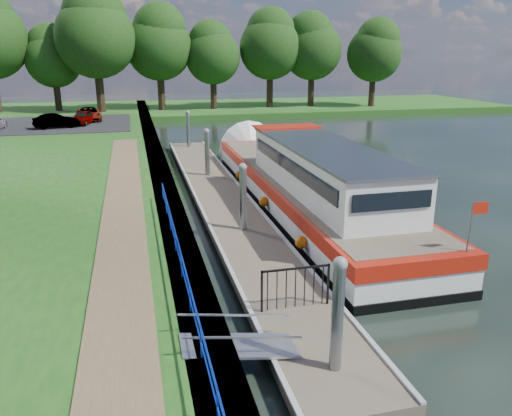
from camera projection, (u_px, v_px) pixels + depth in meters
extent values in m
plane|color=black|center=(325.00, 370.00, 11.14)|extent=(160.00, 160.00, 0.00)
cube|color=#473D2D|center=(164.00, 190.00, 24.35)|extent=(1.10, 90.00, 0.78)
cube|color=#1D4C15|center=(262.00, 107.00, 62.00)|extent=(60.00, 18.00, 0.60)
cube|color=brown|center=(123.00, 233.00, 17.32)|extent=(1.60, 40.00, 0.05)
cube|color=black|center=(48.00, 124.00, 43.62)|extent=(14.00, 12.00, 0.06)
cube|color=#0C2DBF|center=(185.00, 268.00, 12.86)|extent=(0.04, 18.00, 0.04)
cube|color=#0C2DBF|center=(185.00, 281.00, 12.96)|extent=(0.03, 18.00, 0.03)
cylinder|color=#0C2DBF|center=(217.00, 407.00, 8.32)|extent=(0.04, 0.04, 0.72)
cylinder|color=#0C2DBF|center=(201.00, 342.00, 10.18)|extent=(0.04, 0.04, 0.72)
cylinder|color=#0C2DBF|center=(190.00, 298.00, 12.03)|extent=(0.04, 0.04, 0.72)
cylinder|color=#0C2DBF|center=(181.00, 265.00, 13.89)|extent=(0.04, 0.04, 0.72)
cylinder|color=#0C2DBF|center=(175.00, 240.00, 15.74)|extent=(0.04, 0.04, 0.72)
cylinder|color=#0C2DBF|center=(170.00, 220.00, 17.59)|extent=(0.04, 0.04, 0.72)
cylinder|color=#0C2DBF|center=(166.00, 204.00, 19.45)|extent=(0.04, 0.04, 0.72)
cylinder|color=#0C2DBF|center=(163.00, 191.00, 21.30)|extent=(0.04, 0.04, 0.72)
cube|color=brown|center=(222.00, 200.00, 23.11)|extent=(2.50, 30.00, 0.24)
cube|color=#9EA0A3|center=(310.00, 344.00, 12.06)|extent=(2.30, 5.00, 0.30)
cube|color=#9EA0A3|center=(240.00, 233.00, 19.47)|extent=(2.30, 5.00, 0.30)
cube|color=#9EA0A3|center=(209.00, 183.00, 26.89)|extent=(2.30, 5.00, 0.30)
cube|color=#9EA0A3|center=(192.00, 155.00, 34.30)|extent=(2.30, 5.00, 0.30)
cube|color=#9EA0A3|center=(247.00, 195.00, 23.34)|extent=(0.12, 30.00, 0.06)
cube|color=#9EA0A3|center=(197.00, 198.00, 22.79)|extent=(0.12, 30.00, 0.06)
cylinder|color=gray|center=(336.00, 339.00, 10.35)|extent=(0.26, 0.26, 3.40)
sphere|color=gray|center=(340.00, 264.00, 9.85)|extent=(0.30, 0.30, 0.30)
cylinder|color=gray|center=(243.00, 211.00, 18.70)|extent=(0.26, 0.26, 3.40)
sphere|color=gray|center=(243.00, 167.00, 18.19)|extent=(0.30, 0.30, 0.30)
cylinder|color=gray|center=(207.00, 162.00, 27.04)|extent=(0.26, 0.26, 3.40)
sphere|color=gray|center=(206.00, 131.00, 26.53)|extent=(0.30, 0.30, 0.30)
cylinder|color=gray|center=(189.00, 137.00, 35.38)|extent=(0.26, 0.26, 3.40)
sphere|color=gray|center=(188.00, 112.00, 34.88)|extent=(0.30, 0.30, 0.30)
cube|color=#A5A8AD|center=(239.00, 346.00, 11.01)|extent=(2.58, 1.00, 0.43)
cube|color=#A5A8AD|center=(244.00, 338.00, 10.41)|extent=(2.58, 0.04, 0.41)
cube|color=#A5A8AD|center=(235.00, 315.00, 11.30)|extent=(2.58, 0.04, 0.41)
cube|color=black|center=(262.00, 291.00, 12.69)|extent=(0.05, 0.05, 1.15)
cube|color=black|center=(328.00, 284.00, 13.10)|extent=(0.05, 0.05, 1.15)
cube|color=black|center=(296.00, 268.00, 12.73)|extent=(1.85, 0.05, 0.05)
cube|color=black|center=(267.00, 291.00, 12.72)|extent=(0.02, 0.02, 1.10)
cube|color=black|center=(277.00, 290.00, 12.78)|extent=(0.02, 0.02, 1.10)
cube|color=black|center=(286.00, 289.00, 12.83)|extent=(0.02, 0.02, 1.10)
cube|color=black|center=(295.00, 288.00, 12.89)|extent=(0.02, 0.02, 1.10)
cube|color=black|center=(305.00, 287.00, 12.95)|extent=(0.02, 0.02, 1.10)
cube|color=black|center=(314.00, 286.00, 13.01)|extent=(0.02, 0.02, 1.10)
cube|color=black|center=(323.00, 285.00, 13.06)|extent=(0.02, 0.02, 1.10)
cube|color=black|center=(303.00, 205.00, 23.12)|extent=(4.00, 20.00, 0.55)
cube|color=silver|center=(303.00, 193.00, 22.94)|extent=(3.96, 19.90, 0.65)
cube|color=#A81A0B|center=(303.00, 181.00, 22.77)|extent=(4.04, 20.00, 0.48)
cube|color=brown|center=(303.00, 176.00, 22.70)|extent=(3.68, 19.20, 0.04)
cone|color=silver|center=(251.00, 153.00, 32.60)|extent=(4.00, 1.50, 4.00)
cube|color=silver|center=(324.00, 169.00, 20.12)|extent=(3.00, 11.00, 1.75)
cube|color=gray|center=(325.00, 147.00, 19.85)|extent=(3.10, 11.20, 0.10)
cube|color=black|center=(288.00, 165.00, 19.70)|extent=(0.04, 10.00, 0.55)
cube|color=black|center=(359.00, 161.00, 20.39)|extent=(0.04, 10.00, 0.55)
cube|color=black|center=(284.00, 141.00, 25.19)|extent=(2.60, 0.04, 0.55)
cube|color=black|center=(393.00, 201.00, 14.90)|extent=(2.60, 0.04, 0.55)
cube|color=#A81A0B|center=(287.00, 127.00, 24.64)|extent=(3.20, 1.60, 0.06)
cylinder|color=gray|center=(470.00, 228.00, 13.83)|extent=(0.05, 0.05, 1.50)
cube|color=#A81A0B|center=(480.00, 208.00, 13.73)|extent=(0.50, 0.02, 0.35)
sphere|color=#D3650B|center=(301.00, 242.00, 16.88)|extent=(0.44, 0.44, 0.44)
sphere|color=#D3650B|center=(264.00, 202.00, 21.52)|extent=(0.44, 0.44, 0.44)
sphere|color=#D3650B|center=(240.00, 175.00, 26.15)|extent=(0.44, 0.44, 0.44)
imported|color=#594C47|center=(330.00, 195.00, 16.49)|extent=(0.43, 0.64, 1.72)
cylinder|color=#332316|center=(58.00, 98.00, 54.11)|extent=(0.70, 0.70, 3.10)
sphere|color=black|center=(53.00, 60.00, 52.93)|extent=(5.85, 5.85, 5.85)
sphere|color=black|center=(50.00, 45.00, 52.61)|extent=(4.65, 4.65, 4.65)
cylinder|color=#332316|center=(100.00, 93.00, 52.66)|extent=(0.84, 0.84, 4.29)
sphere|color=black|center=(95.00, 38.00, 51.03)|extent=(8.10, 8.10, 8.10)
sphere|color=black|center=(94.00, 17.00, 50.57)|extent=(6.44, 6.44, 6.44)
cylinder|color=#332316|center=(161.00, 93.00, 56.06)|extent=(0.79, 0.79, 3.83)
sphere|color=black|center=(159.00, 47.00, 54.60)|extent=(7.24, 7.24, 7.24)
sphere|color=black|center=(160.00, 29.00, 53.90)|extent=(5.75, 5.75, 5.75)
cylinder|color=#332316|center=(214.00, 94.00, 57.24)|extent=(0.72, 0.72, 3.26)
sphere|color=black|center=(213.00, 57.00, 56.00)|extent=(6.16, 6.16, 6.16)
sphere|color=black|center=(210.00, 42.00, 55.73)|extent=(4.89, 4.89, 4.89)
cylinder|color=#332316|center=(270.00, 91.00, 58.98)|extent=(0.78, 0.78, 3.77)
sphere|color=black|center=(270.00, 48.00, 57.55)|extent=(7.13, 7.13, 7.13)
sphere|color=black|center=(271.00, 32.00, 57.27)|extent=(5.66, 5.66, 5.66)
cylinder|color=#332316|center=(311.00, 91.00, 60.19)|extent=(0.77, 0.77, 3.65)
sphere|color=black|center=(312.00, 50.00, 58.81)|extent=(6.89, 6.89, 6.89)
sphere|color=black|center=(310.00, 35.00, 58.23)|extent=(5.47, 5.47, 5.47)
cylinder|color=#332316|center=(372.00, 92.00, 60.11)|extent=(0.74, 0.74, 3.41)
sphere|color=black|center=(374.00, 54.00, 58.82)|extent=(6.43, 6.43, 6.43)
sphere|color=black|center=(378.00, 40.00, 58.19)|extent=(5.11, 5.11, 5.11)
imported|color=#999999|center=(83.00, 117.00, 43.33)|extent=(2.33, 3.71, 1.18)
imported|color=#999999|center=(56.00, 121.00, 41.12)|extent=(3.80, 2.20, 1.18)
imported|color=#999999|center=(89.00, 114.00, 45.62)|extent=(2.48, 4.50, 1.19)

